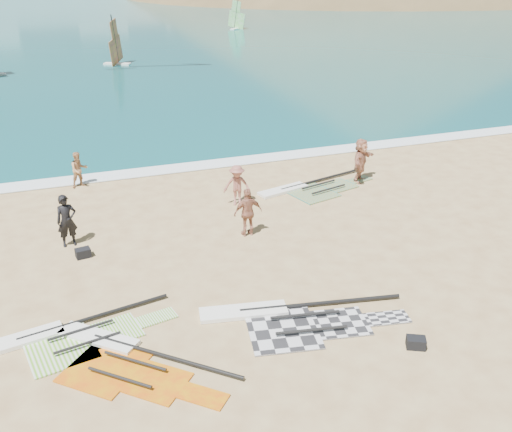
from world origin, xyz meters
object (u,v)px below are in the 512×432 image
object	(u,v)px
rig_grey	(288,318)
rig_green	(64,337)
person_wetsuit	(67,221)
rig_red	(122,358)
rig_orange	(309,188)
gear_bag_far	(416,343)
beachgoer_left	(79,170)
gear_bag_near	(83,253)
beachgoer_right	(361,160)
beachgoer_back	(248,212)
beachgoer_mid	(237,185)

from	to	relation	value
rig_grey	rig_green	world-z (taller)	rig_grey
person_wetsuit	rig_red	bearing A→B (deg)	-91.28
person_wetsuit	rig_orange	bearing A→B (deg)	2.53
rig_red	gear_bag_far	bearing A→B (deg)	26.51
rig_grey	beachgoer_left	bearing A→B (deg)	120.75
rig_orange	gear_bag_near	distance (m)	10.01
gear_bag_near	gear_bag_far	bearing A→B (deg)	-45.70
gear_bag_far	beachgoer_right	world-z (taller)	beachgoer_right
rig_green	beachgoer_back	xyz separation A→B (m)	(6.50, 4.15, 0.84)
rig_red	beachgoer_right	size ratio (longest dim) A/B	2.30
gear_bag_near	person_wetsuit	world-z (taller)	person_wetsuit
rig_grey	rig_orange	bearing A→B (deg)	71.97
rig_orange	beachgoer_left	size ratio (longest dim) A/B	3.53
rig_red	beachgoer_left	bearing A→B (deg)	132.68
beachgoer_back	beachgoer_right	distance (m)	7.22
rig_grey	beachgoer_left	distance (m)	13.06
gear_bag_near	beachgoer_mid	bearing A→B (deg)	21.65
rig_green	rig_red	xyz separation A→B (m)	(1.30, -1.38, 0.00)
rig_green	beachgoer_left	world-z (taller)	beachgoer_left
rig_red	rig_green	bearing A→B (deg)	175.58
beachgoer_back	rig_orange	bearing A→B (deg)	-142.59
rig_grey	gear_bag_near	world-z (taller)	gear_bag_near
rig_orange	beachgoer_left	distance (m)	9.89
rig_grey	gear_bag_far	bearing A→B (deg)	-30.47
gear_bag_near	beachgoer_mid	size ratio (longest dim) A/B	0.29
beachgoer_mid	gear_bag_near	bearing A→B (deg)	-135.88
rig_red	beachgoer_right	bearing A→B (deg)	79.87
rig_red	beachgoer_mid	distance (m)	10.05
person_wetsuit	beachgoer_right	size ratio (longest dim) A/B	0.95
rig_green	rig_orange	bearing A→B (deg)	24.11
rig_green	beachgoer_back	size ratio (longest dim) A/B	2.94
person_wetsuit	beachgoer_right	xyz separation A→B (m)	(12.43, 2.07, 0.05)
rig_orange	gear_bag_far	size ratio (longest dim) A/B	11.52
rig_green	beachgoer_left	xyz separation A→B (m)	(1.21, 11.02, 0.73)
beachgoer_back	rig_grey	bearing A→B (deg)	80.37
beachgoer_left	beachgoer_right	bearing A→B (deg)	-33.48
rig_grey	beachgoer_back	size ratio (longest dim) A/B	3.26
beachgoer_mid	beachgoer_right	distance (m)	5.94
gear_bag_near	beachgoer_left	world-z (taller)	beachgoer_left
rig_red	beachgoer_left	distance (m)	12.43
rig_orange	gear_bag_near	world-z (taller)	gear_bag_near
gear_bag_near	rig_grey	bearing A→B (deg)	-48.10
beachgoer_mid	beachgoer_back	world-z (taller)	beachgoer_back
rig_green	beachgoer_back	distance (m)	7.76
beachgoer_left	beachgoer_right	xyz separation A→B (m)	(11.67, -3.48, 0.20)
beachgoer_back	beachgoer_mid	bearing A→B (deg)	-102.36
beachgoer_right	gear_bag_near	bearing A→B (deg)	154.68
gear_bag_far	person_wetsuit	distance (m)	11.95
rig_grey	beachgoer_right	size ratio (longest dim) A/B	2.95
gear_bag_far	person_wetsuit	size ratio (longest dim) A/B	0.26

